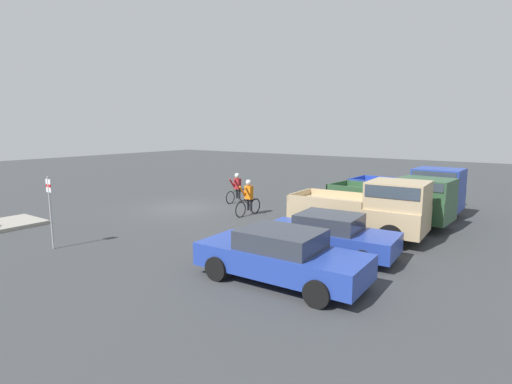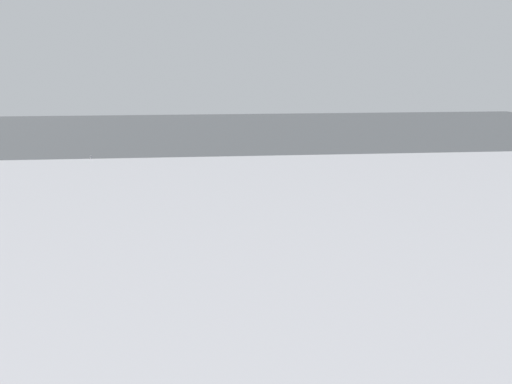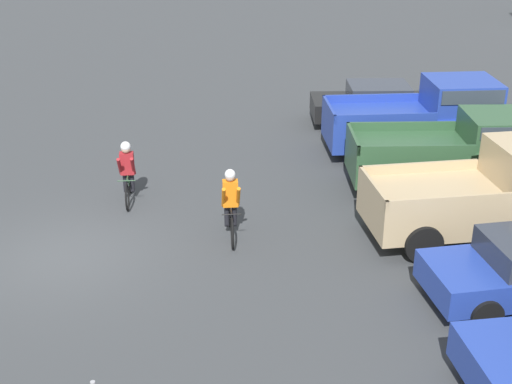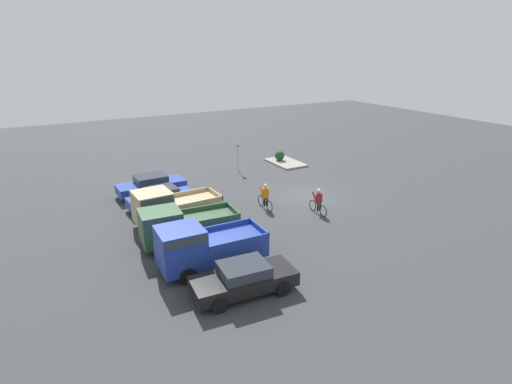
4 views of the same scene
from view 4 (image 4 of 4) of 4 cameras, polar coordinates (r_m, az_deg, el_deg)
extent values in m
plane|color=#383A3D|center=(28.74, 7.34, -0.51)|extent=(80.00, 80.00, 0.00)
cube|color=black|center=(17.47, -1.76, -12.55)|extent=(2.17, 4.65, 0.62)
cube|color=#2D333D|center=(17.18, -1.78, -10.99)|extent=(1.78, 2.16, 0.49)
cylinder|color=black|center=(16.51, -5.29, -15.91)|extent=(0.24, 0.68, 0.66)
cylinder|color=black|center=(17.92, -7.26, -12.79)|extent=(0.24, 0.68, 0.66)
cylinder|color=black|center=(17.46, 3.92, -13.63)|extent=(0.24, 0.68, 0.66)
cylinder|color=black|center=(18.81, 1.29, -10.90)|extent=(0.24, 0.68, 0.66)
cube|color=#233D9E|center=(19.46, -6.24, -8.16)|extent=(2.25, 5.18, 0.99)
cube|color=#233D9E|center=(18.60, -10.78, -6.48)|extent=(1.98, 2.11, 0.94)
cube|color=#333D47|center=(18.51, -10.82, -5.91)|extent=(2.03, 1.95, 0.41)
cube|color=#233D9E|center=(18.71, -2.25, -7.13)|extent=(0.19, 3.07, 0.25)
cube|color=#233D9E|center=(20.35, -4.66, -4.84)|extent=(0.19, 3.07, 0.25)
cube|color=#233D9E|center=(20.11, 0.39, -5.09)|extent=(2.07, 0.15, 0.25)
cylinder|color=black|center=(18.39, -9.66, -11.77)|extent=(0.25, 0.79, 0.78)
cylinder|color=black|center=(20.12, -11.54, -8.94)|extent=(0.25, 0.79, 0.78)
cylinder|color=black|center=(19.40, -0.63, -9.65)|extent=(0.25, 0.79, 0.78)
cylinder|color=black|center=(21.05, -3.20, -7.16)|extent=(0.25, 0.79, 0.78)
cube|color=#2D5133|center=(21.76, -9.42, -5.04)|extent=(2.37, 5.25, 0.97)
cube|color=#2D5133|center=(21.11, -13.55, -3.59)|extent=(1.96, 2.18, 0.75)
cube|color=#333D47|center=(21.05, -13.59, -3.18)|extent=(2.01, 2.02, 0.33)
cube|color=#2D5133|center=(20.95, -6.12, -4.06)|extent=(0.33, 3.06, 0.25)
cube|color=#2D5133|center=(22.60, -7.67, -2.29)|extent=(0.33, 3.06, 0.25)
cube|color=#2D5133|center=(22.23, -3.27, -2.52)|extent=(1.96, 0.24, 0.25)
cylinder|color=black|center=(20.79, -12.83, -7.90)|extent=(0.29, 0.89, 0.87)
cylinder|color=black|center=(22.52, -13.93, -5.74)|extent=(0.29, 0.89, 0.87)
cylinder|color=black|center=(21.53, -4.56, -6.41)|extent=(0.29, 0.89, 0.87)
cylinder|color=black|center=(23.20, -6.26, -4.44)|extent=(0.29, 0.89, 0.87)
cube|color=tan|center=(24.30, -11.05, -2.48)|extent=(2.28, 5.10, 0.90)
cube|color=tan|center=(23.53, -14.60, -1.10)|extent=(1.99, 2.08, 0.95)
cube|color=#333D47|center=(23.46, -14.64, -0.62)|extent=(2.04, 1.93, 0.42)
cube|color=tan|center=(23.58, -7.99, -1.50)|extent=(0.21, 3.01, 0.25)
cube|color=tan|center=(25.30, -9.85, -0.09)|extent=(0.21, 3.01, 0.25)
cube|color=tan|center=(24.99, -5.88, -0.14)|extent=(2.07, 0.17, 0.25)
cylinder|color=black|center=(23.11, -13.63, -5.01)|extent=(0.26, 0.89, 0.88)
cylinder|color=black|center=(24.93, -15.18, -3.26)|extent=(0.26, 0.89, 0.88)
cylinder|color=black|center=(24.12, -6.64, -3.46)|extent=(0.26, 0.89, 0.88)
cylinder|color=black|center=(25.88, -8.63, -1.89)|extent=(0.26, 0.89, 0.88)
cube|color=#233D9E|center=(26.86, -13.29, -1.05)|extent=(2.05, 4.44, 0.61)
cube|color=#2D333D|center=(26.67, -13.38, 0.07)|extent=(1.71, 2.05, 0.51)
cylinder|color=black|center=(25.78, -15.41, -2.78)|extent=(0.23, 0.67, 0.66)
cylinder|color=black|center=(27.34, -16.61, -1.57)|extent=(0.23, 0.67, 0.66)
cylinder|color=black|center=(26.66, -9.80, -1.56)|extent=(0.23, 0.67, 0.66)
cylinder|color=black|center=(28.17, -11.27, -0.46)|extent=(0.23, 0.67, 0.66)
cube|color=#233D9E|center=(29.42, -14.72, 0.75)|extent=(1.99, 4.77, 0.66)
cube|color=#2D333D|center=(29.24, -14.82, 1.82)|extent=(1.72, 2.17, 0.51)
cylinder|color=black|center=(28.32, -17.01, -0.84)|extent=(0.20, 0.69, 0.68)
cylinder|color=black|center=(30.01, -17.93, 0.24)|extent=(0.20, 0.69, 0.68)
cylinder|color=black|center=(29.11, -11.31, 0.24)|extent=(0.20, 0.69, 0.68)
cylinder|color=black|center=(30.77, -12.52, 1.23)|extent=(0.20, 0.69, 0.68)
torus|color=black|center=(26.60, 0.69, -1.24)|extent=(0.76, 0.07, 0.76)
torus|color=black|center=(25.68, 1.93, -2.05)|extent=(0.76, 0.07, 0.76)
cylinder|color=black|center=(26.07, 1.30, -1.26)|extent=(0.59, 0.05, 0.40)
cylinder|color=black|center=(25.99, 1.31, -0.82)|extent=(0.63, 0.05, 0.04)
cylinder|color=black|center=(25.91, 1.52, -1.40)|extent=(0.04, 0.04, 0.37)
cylinder|color=black|center=(26.34, 0.85, -0.47)|extent=(0.04, 0.46, 0.02)
cylinder|color=black|center=(25.95, 1.25, -1.47)|extent=(0.12, 0.12, 0.56)
cylinder|color=black|center=(26.04, 1.60, -1.40)|extent=(0.12, 0.12, 0.56)
cube|color=orange|center=(25.83, 1.37, -0.15)|extent=(0.25, 0.37, 0.64)
cylinder|color=orange|center=(25.94, 0.80, -0.05)|extent=(0.56, 0.10, 0.69)
cylinder|color=orange|center=(26.09, 1.45, 0.07)|extent=(0.56, 0.10, 0.69)
sphere|color=tan|center=(25.70, 1.35, 0.78)|extent=(0.23, 0.23, 0.23)
sphere|color=silver|center=(25.69, 1.35, 0.91)|extent=(0.25, 0.25, 0.25)
torus|color=black|center=(26.14, 8.09, -1.88)|extent=(0.73, 0.07, 0.72)
torus|color=black|center=(25.31, 9.57, -2.71)|extent=(0.73, 0.07, 0.72)
cylinder|color=#2D5133|center=(25.66, 8.84, -1.92)|extent=(0.58, 0.05, 0.38)
cylinder|color=#2D5133|center=(25.58, 8.86, -1.50)|extent=(0.62, 0.05, 0.04)
cylinder|color=#2D5133|center=(25.51, 9.10, -2.07)|extent=(0.04, 0.04, 0.35)
cylinder|color=#2D5133|center=(25.89, 8.32, -1.15)|extent=(0.04, 0.46, 0.02)
cylinder|color=black|center=(25.54, 8.82, -2.13)|extent=(0.12, 0.12, 0.54)
cylinder|color=black|center=(25.64, 9.15, -2.06)|extent=(0.12, 0.12, 0.54)
cube|color=maroon|center=(25.43, 8.98, -0.87)|extent=(0.25, 0.37, 0.59)
cylinder|color=maroon|center=(25.50, 8.37, -0.78)|extent=(0.55, 0.10, 0.65)
cylinder|color=maroon|center=(25.69, 8.98, -0.65)|extent=(0.55, 0.10, 0.65)
sphere|color=tan|center=(25.30, 8.99, 0.03)|extent=(0.24, 0.24, 0.24)
sphere|color=silver|center=(25.28, 9.00, 0.16)|extent=(0.26, 0.26, 0.26)
cylinder|color=#9E9EA3|center=(33.80, -2.60, 5.03)|extent=(0.06, 0.06, 2.54)
cube|color=white|center=(33.56, -2.62, 6.59)|extent=(0.02, 0.30, 0.45)
cube|color=red|center=(33.56, -2.62, 6.59)|extent=(0.03, 0.30, 0.10)
cube|color=gray|center=(36.60, 4.24, 4.23)|extent=(3.86, 2.35, 0.15)
sphere|color=#1E4C23|center=(36.90, 3.40, 5.21)|extent=(0.89, 0.89, 0.89)
camera|label=1|loc=(36.39, -27.49, 8.57)|focal=28.00mm
camera|label=2|loc=(25.59, -54.33, 5.80)|focal=35.00mm
camera|label=3|loc=(38.54, -9.26, 16.85)|focal=50.00mm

